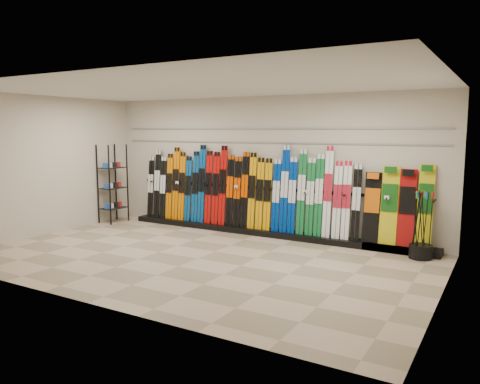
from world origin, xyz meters
The scene contains 13 objects.
floor centered at (0.00, 0.00, 0.00)m, with size 8.00×8.00×0.00m, color gray.
back_wall centered at (0.00, 2.50, 1.50)m, with size 8.00×8.00×0.00m, color beige.
left_wall centered at (-4.00, 0.00, 1.50)m, with size 5.00×5.00×0.00m, color beige.
right_wall centered at (4.00, 0.00, 1.50)m, with size 5.00×5.00×0.00m, color beige.
ceiling centered at (0.00, 0.00, 3.00)m, with size 8.00×8.00×0.00m, color silver.
ski_rack_base centered at (0.22, 2.28, 0.06)m, with size 8.00×0.40×0.12m, color black.
skis centered at (-0.45, 2.31, 0.94)m, with size 5.38×0.19×1.84m.
snowboards centered at (2.92, 2.35, 0.84)m, with size 1.26×0.24×1.53m.
accessory_rack centered at (-3.75, 1.70, 0.96)m, with size 0.40×0.60×1.92m, color black.
pole_bin centered at (3.42, 2.00, 0.12)m, with size 0.40×0.40×0.25m, color black.
ski_poles centered at (3.39, 2.00, 0.61)m, with size 0.33×0.34×1.18m.
slatwall_rail_0 centered at (0.00, 2.48, 2.00)m, with size 7.60×0.02×0.03m, color gray.
slatwall_rail_1 centered at (0.00, 2.48, 2.30)m, with size 7.60×0.02×0.03m, color gray.
Camera 1 is at (4.72, -6.61, 2.27)m, focal length 35.00 mm.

